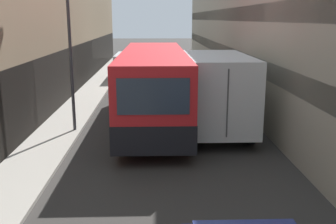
{
  "coord_description": "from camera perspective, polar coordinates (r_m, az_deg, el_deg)",
  "views": [
    {
      "loc": [
        -0.38,
        -0.24,
        4.38
      ],
      "look_at": [
        0.02,
        11.42,
        1.6
      ],
      "focal_mm": 42.0,
      "sensor_mm": 36.0,
      "label": 1
    }
  ],
  "objects": [
    {
      "name": "sidewalk_left",
      "position": [
        16.29,
        -15.41,
        -2.48
      ],
      "size": [
        1.77,
        60.0,
        0.11
      ],
      "color": "#9E998E",
      "rests_on": "ground_plane"
    },
    {
      "name": "box_truck",
      "position": [
        15.94,
        6.48,
        3.38
      ],
      "size": [
        2.41,
        7.05,
        3.04
      ],
      "color": "silver",
      "rests_on": "ground_plane"
    },
    {
      "name": "panel_van",
      "position": [
        29.28,
        -5.65,
        6.81
      ],
      "size": [
        1.9,
        4.52,
        1.86
      ],
      "color": "#BCBCC1",
      "rests_on": "ground_plane"
    },
    {
      "name": "ground_plane",
      "position": [
        15.86,
        -0.53,
        -2.62
      ],
      "size": [
        150.0,
        150.0,
        0.0
      ],
      "primitive_type": "plane",
      "color": "#33302D"
    },
    {
      "name": "building_right_apartment",
      "position": [
        16.18,
        18.17,
        14.51
      ],
      "size": [
        2.4,
        60.0,
        9.8
      ],
      "color": "#A89E89",
      "rests_on": "ground_plane"
    },
    {
      "name": "bus",
      "position": [
        16.77,
        -2.09,
        3.98
      ],
      "size": [
        2.59,
        11.15,
        3.08
      ],
      "color": "red",
      "rests_on": "ground_plane"
    },
    {
      "name": "street_lamp",
      "position": [
        15.38,
        -14.37,
        15.25
      ],
      "size": [
        0.36,
        0.8,
        7.07
      ],
      "color": "#38383D",
      "rests_on": "sidewalk_left"
    },
    {
      "name": "building_left_shopfront",
      "position": [
        16.34,
        -22.96,
        8.23
      ],
      "size": [
        2.4,
        60.0,
        7.05
      ],
      "color": "#847056",
      "rests_on": "ground_plane"
    }
  ]
}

